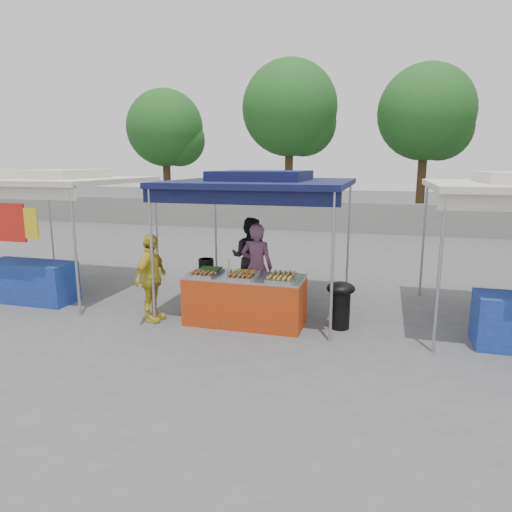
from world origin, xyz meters
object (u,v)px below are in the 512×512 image
(cooking_pot, at_px, (206,263))
(helper_man, at_px, (250,257))
(wok_burner, at_px, (340,301))
(customer_person, at_px, (151,278))
(vendor_woman, at_px, (257,267))
(vendor_table, at_px, (245,300))

(cooking_pot, distance_m, helper_man, 1.38)
(helper_man, bearing_deg, wok_burner, 143.86)
(wok_burner, distance_m, customer_person, 3.24)
(helper_man, distance_m, customer_person, 2.30)
(cooking_pot, distance_m, customer_person, 1.02)
(wok_burner, bearing_deg, customer_person, -171.33)
(cooking_pot, bearing_deg, vendor_woman, 25.14)
(vendor_table, distance_m, vendor_woman, 0.88)
(vendor_table, xyz_separation_m, vendor_woman, (-0.01, 0.79, 0.40))
(vendor_woman, xyz_separation_m, helper_man, (-0.40, 0.90, -0.00))
(vendor_woman, relative_size, helper_man, 1.01)
(wok_burner, relative_size, helper_man, 0.49)
(wok_burner, relative_size, customer_person, 0.52)
(cooking_pot, height_order, wok_burner, cooking_pot)
(customer_person, bearing_deg, cooking_pot, -45.55)
(wok_burner, bearing_deg, cooking_pot, 175.83)
(vendor_table, xyz_separation_m, customer_person, (-1.60, -0.28, 0.34))
(wok_burner, height_order, customer_person, customer_person)
(vendor_woman, bearing_deg, wok_burner, 161.64)
(vendor_table, relative_size, customer_person, 1.31)
(vendor_table, height_order, vendor_woman, vendor_woman)
(vendor_table, xyz_separation_m, cooking_pot, (-0.85, 0.39, 0.50))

